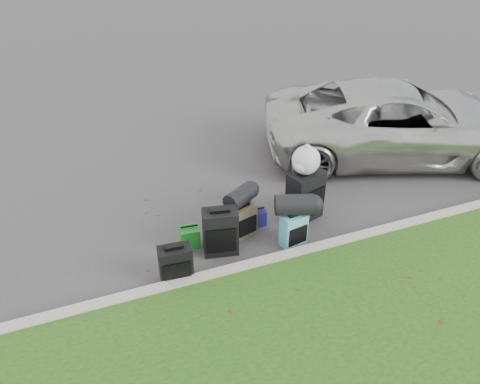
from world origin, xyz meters
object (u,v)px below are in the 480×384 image
object	(u,v)px
suitcase_large_black_right	(305,196)
suitcase_teal	(293,230)
suv	(397,121)
suitcase_small_black	(176,264)
suitcase_olive	(243,221)
suitcase_large_black_left	(220,232)
tote_green	(190,237)
tote_navy	(257,218)

from	to	relation	value
suitcase_large_black_right	suitcase_teal	bearing A→B (deg)	-147.79
suv	suitcase_small_black	size ratio (longest dim) A/B	9.24
suitcase_teal	suitcase_large_black_right	size ratio (longest dim) A/B	0.63
suitcase_olive	suitcase_small_black	bearing A→B (deg)	-168.41
suitcase_large_black_right	suitcase_small_black	bearing A→B (deg)	178.85
suv	suitcase_large_black_left	world-z (taller)	suv
suitcase_small_black	suitcase_large_black_right	size ratio (longest dim) A/B	0.66
suitcase_large_black_right	tote_green	distance (m)	1.98
suitcase_olive	suitcase_large_black_right	world-z (taller)	suitcase_large_black_right
suitcase_teal	suv	bearing A→B (deg)	21.65
suitcase_teal	tote_navy	size ratio (longest dim) A/B	2.03
suitcase_teal	tote_navy	world-z (taller)	suitcase_teal
suv	suitcase_small_black	bearing A→B (deg)	131.31
suv	suitcase_olive	distance (m)	4.10
suitcase_teal	suitcase_large_black_right	distance (m)	0.75
suitcase_large_black_right	tote_navy	size ratio (longest dim) A/B	3.21
suitcase_olive	tote_navy	xyz separation A→B (m)	(0.32, 0.16, -0.14)
suitcase_olive	suitcase_teal	xyz separation A→B (m)	(0.63, -0.49, 0.00)
suitcase_small_black	suitcase_large_black_left	size ratio (longest dim) A/B	0.77
suitcase_olive	suv	bearing A→B (deg)	5.02
suitcase_olive	tote_green	world-z (taller)	suitcase_olive
suitcase_large_black_left	suitcase_large_black_right	xyz separation A→B (m)	(1.56, 0.33, 0.06)
suitcase_teal	suitcase_large_black_right	xyz separation A→B (m)	(0.48, 0.56, 0.16)
suitcase_large_black_left	suitcase_large_black_right	size ratio (longest dim) A/B	0.85
suitcase_small_black	suitcase_teal	bearing A→B (deg)	8.10
suitcase_large_black_left	tote_navy	distance (m)	0.91
suv	suitcase_small_black	distance (m)	5.46
suitcase_large_black_right	tote_green	bearing A→B (deg)	163.74
suv	tote_green	world-z (taller)	suv
suv	suitcase_large_black_right	distance (m)	3.04
suv	suitcase_teal	xyz separation A→B (m)	(-3.19, -1.90, -0.45)
suitcase_small_black	suitcase_teal	size ratio (longest dim) A/B	1.04
suitcase_small_black	suitcase_large_black_right	bearing A→B (deg)	20.65
tote_navy	suitcase_olive	bearing A→B (deg)	-152.26
suitcase_small_black	tote_green	size ratio (longest dim) A/B	1.71
suitcase_teal	suitcase_large_black_right	world-z (taller)	suitcase_large_black_right
suitcase_small_black	tote_green	world-z (taller)	suitcase_small_black
suitcase_large_black_left	tote_green	bearing A→B (deg)	156.25
suv	tote_navy	size ratio (longest dim) A/B	19.51
tote_navy	suitcase_large_black_left	bearing A→B (deg)	-150.17
suitcase_teal	suitcase_olive	bearing A→B (deg)	133.09
suitcase_teal	tote_navy	bearing A→B (deg)	106.64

